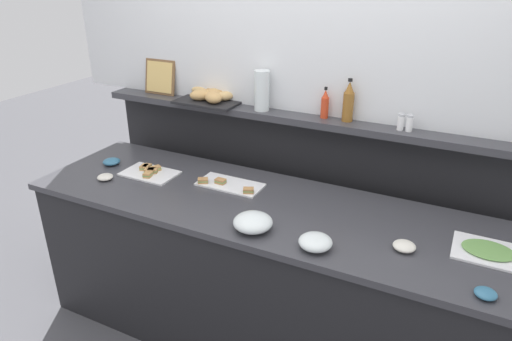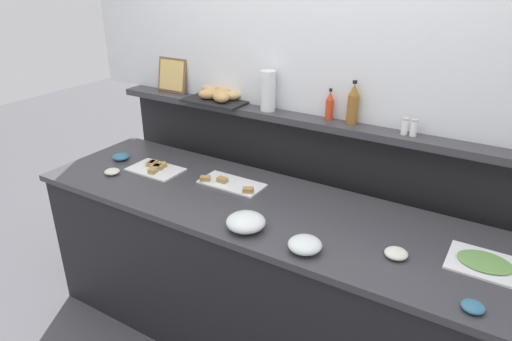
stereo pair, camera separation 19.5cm
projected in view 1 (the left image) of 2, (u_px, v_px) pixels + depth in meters
The scene contains 19 objects.
ground_plane at pixel (302, 279), 3.21m from camera, with size 12.00×12.00×0.00m, color #4C4C51.
buffet_counter at pixel (266, 275), 2.54m from camera, with size 2.63×0.76×0.89m.
back_ledge_unit at pixel (303, 201), 2.91m from camera, with size 2.71×0.22×1.23m.
sandwich_platter_rear at pixel (150, 172), 2.70m from camera, with size 0.32×0.20×0.04m.
sandwich_platter_side at pixel (229, 184), 2.55m from camera, with size 0.37×0.18×0.04m.
cold_cuts_platter at pixel (488, 251), 1.96m from camera, with size 0.29×0.23×0.02m.
glass_bowl_large at pixel (315, 242), 1.99m from camera, with size 0.15×0.15×0.06m.
glass_bowl_medium at pixel (253, 223), 2.13m from camera, with size 0.19×0.19×0.07m.
condiment_bowl_cream at pixel (112, 162), 2.82m from camera, with size 0.10×0.10×0.04m, color teal.
condiment_bowl_dark at pixel (105, 177), 2.62m from camera, with size 0.09×0.09×0.03m, color silver.
condiment_bowl_teal at pixel (404, 246), 1.98m from camera, with size 0.10×0.10×0.03m, color silver.
condiment_bowl_red at pixel (486, 293), 1.70m from camera, with size 0.08×0.08×0.03m, color teal.
vinegar_bottle_amber at pixel (348, 102), 2.48m from camera, with size 0.06×0.06×0.24m.
hot_sauce_bottle at pixel (325, 105), 2.54m from camera, with size 0.04×0.04×0.18m.
salt_shaker at pixel (401, 122), 2.37m from camera, with size 0.03×0.03×0.09m.
pepper_shaker at pixel (410, 123), 2.35m from camera, with size 0.03×0.03×0.09m.
bread_basket at pixel (211, 95), 2.87m from camera, with size 0.40×0.29×0.08m.
framed_picture at pixel (160, 77), 3.00m from camera, with size 0.23×0.06×0.23m.
water_carafe at pixel (262, 91), 2.66m from camera, with size 0.09×0.09×0.23m, color silver.
Camera 1 is at (0.87, -1.88, 2.03)m, focal length 32.09 mm.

